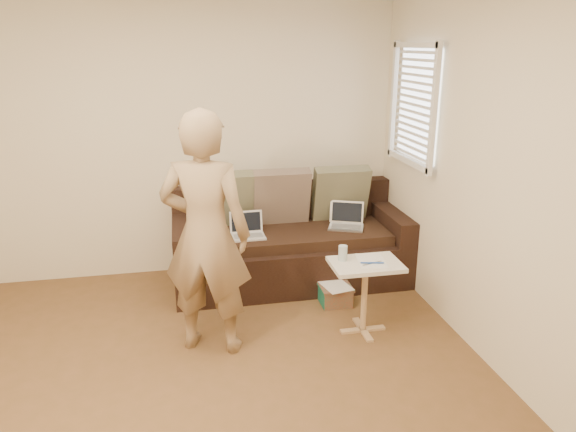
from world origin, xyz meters
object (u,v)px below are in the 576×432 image
Objects in this scene: laptop_silver at (346,228)px; drinking_glass at (343,253)px; person at (206,234)px; sofa at (290,239)px; striped_box at (335,294)px; laptop_white at (248,238)px; side_table at (364,297)px.

laptop_silver is 2.73× the size of drinking_glass.
person reaches higher than drinking_glass.
sofa is 0.72m from striped_box.
laptop_silver is at bearing 3.16° from laptop_white.
side_table is at bearing -71.29° from sofa.
side_table is 0.40m from drinking_glass.
sofa is at bearing 116.39° from striped_box.
sofa is 1.44m from person.
drinking_glass is (0.21, -1.01, 0.23)m from sofa.
person reaches higher than side_table.
sofa reaches higher than laptop_white.
side_table is (0.79, -0.95, -0.22)m from laptop_white.
drinking_glass is (-0.33, -0.94, 0.14)m from laptop_silver.
striped_box is at bearing -93.22° from laptop_silver.
person reaches higher than laptop_silver.
striped_box is at bearing -32.59° from laptop_white.
laptop_silver is at bearing 80.86° from side_table.
laptop_white reaches higher than striped_box.
laptop_white is at bearing -152.74° from laptop_silver.
side_table is at bearing -161.22° from person.
laptop_white is at bearing -94.67° from person.
person reaches higher than striped_box.
striped_box is at bearing 99.23° from side_table.
sofa is 1.16m from side_table.
laptop_white is at bearing 126.06° from drinking_glass.
side_table is at bearing -80.77° from striped_box.
striped_box is (1.13, 0.49, -0.82)m from person.
laptop_silver is 1.74m from person.
person is at bearing -176.85° from drinking_glass.
laptop_silver is at bearing -124.25° from person.
laptop_silver is 0.55× the size of side_table.
laptop_white is 1.09m from person.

